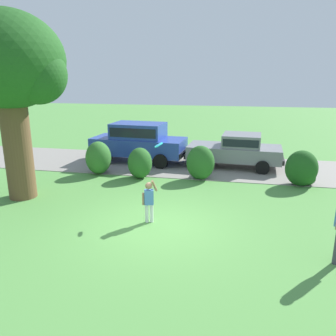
# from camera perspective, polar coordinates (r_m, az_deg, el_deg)

# --- Properties ---
(ground_plane) EXTENTS (80.00, 80.00, 0.00)m
(ground_plane) POSITION_cam_1_polar(r_m,az_deg,el_deg) (9.66, -1.76, -9.74)
(ground_plane) COLOR #518E42
(driveway_strip) EXTENTS (28.00, 4.40, 0.02)m
(driveway_strip) POSITION_cam_1_polar(r_m,az_deg,el_deg) (15.87, 3.80, 0.43)
(driveway_strip) COLOR gray
(driveway_strip) RESTS_ON ground
(oak_tree_large) EXTENTS (3.74, 3.62, 6.14)m
(oak_tree_large) POSITION_cam_1_polar(r_m,az_deg,el_deg) (12.24, -25.12, 15.17)
(oak_tree_large) COLOR brown
(oak_tree_large) RESTS_ON ground
(shrub_near_tree) EXTENTS (1.08, 1.16, 1.42)m
(shrub_near_tree) POSITION_cam_1_polar(r_m,az_deg,el_deg) (14.69, -11.78, 1.72)
(shrub_near_tree) COLOR #33702B
(shrub_near_tree) RESTS_ON ground
(shrub_centre_left) EXTENTS (1.00, 1.10, 1.28)m
(shrub_centre_left) POSITION_cam_1_polar(r_m,az_deg,el_deg) (13.84, -4.82, 0.86)
(shrub_centre_left) COLOR #286023
(shrub_centre_left) RESTS_ON ground
(shrub_centre) EXTENTS (1.14, 0.95, 1.41)m
(shrub_centre) POSITION_cam_1_polar(r_m,az_deg,el_deg) (13.63, 5.55, 0.90)
(shrub_centre) COLOR #286023
(shrub_centre) RESTS_ON ground
(shrub_centre_right) EXTENTS (1.21, 1.07, 1.39)m
(shrub_centre_right) POSITION_cam_1_polar(r_m,az_deg,el_deg) (13.81, 21.91, -0.21)
(shrub_centre_right) COLOR #1E511C
(shrub_centre_right) RESTS_ON ground
(parked_sedan) EXTENTS (4.51, 2.31, 1.56)m
(parked_sedan) POSITION_cam_1_polar(r_m,az_deg,el_deg) (15.76, 11.58, 3.17)
(parked_sedan) COLOR gray
(parked_sedan) RESTS_ON ground
(parked_suv) EXTENTS (4.81, 2.35, 1.92)m
(parked_suv) POSITION_cam_1_polar(r_m,az_deg,el_deg) (16.42, -5.03, 4.73)
(parked_suv) COLOR #28429E
(parked_suv) RESTS_ON ground
(child_thrower) EXTENTS (0.41, 0.34, 1.29)m
(child_thrower) POSITION_cam_1_polar(r_m,az_deg,el_deg) (9.60, -3.26, -5.27)
(child_thrower) COLOR white
(child_thrower) RESTS_ON ground
(frisbee) EXTENTS (0.27, 0.28, 0.19)m
(frisbee) POSITION_cam_1_polar(r_m,az_deg,el_deg) (10.13, -1.61, 3.95)
(frisbee) COLOR #1EB7B2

